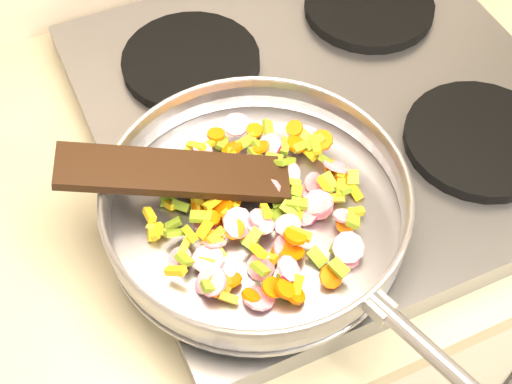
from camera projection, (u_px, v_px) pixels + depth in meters
name	position (u px, v px, depth m)	size (l,w,h in m)	color
cooktop	(327.00, 113.00, 0.96)	(0.60, 0.60, 0.04)	#939399
grate_fl	(278.00, 215.00, 0.83)	(0.19, 0.19, 0.02)	black
grate_fr	(480.00, 139.00, 0.89)	(0.19, 0.19, 0.02)	black
grate_bl	(191.00, 61.00, 0.98)	(0.19, 0.19, 0.02)	black
grate_br	(369.00, 6.00, 1.04)	(0.19, 0.19, 0.02)	black
saute_pan	(257.00, 203.00, 0.79)	(0.38, 0.54, 0.06)	#9E9EA5
vegetable_heap	(257.00, 204.00, 0.80)	(0.25, 0.27, 0.05)	#E45C02
wooden_spatula	(175.00, 173.00, 0.79)	(0.26, 0.06, 0.01)	black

